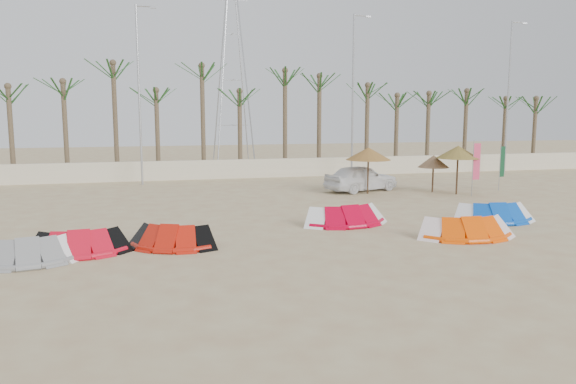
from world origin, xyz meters
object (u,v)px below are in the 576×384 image
object	(u,v)px
kite_red_left	(80,240)
parasol_left	(368,154)
parasol_mid	(458,152)
kite_red_right	(344,214)
kite_red_mid	(171,235)
kite_blue	(491,211)
car	(361,178)
kite_orange	(463,226)
kite_grey	(30,249)
parasol_right	(433,161)

from	to	relation	value
kite_red_left	parasol_left	size ratio (longest dim) A/B	1.24
parasol_left	parasol_mid	size ratio (longest dim) A/B	0.96
kite_red_right	kite_red_left	bearing A→B (deg)	-166.11
kite_red_mid	parasol_mid	distance (m)	18.30
parasol_mid	kite_red_left	bearing A→B (deg)	-155.12
kite_blue	car	distance (m)	9.91
kite_red_right	kite_blue	size ratio (longest dim) A/B	1.05
kite_red_mid	kite_orange	bearing A→B (deg)	-5.64
kite_red_mid	kite_orange	world-z (taller)	same
kite_red_right	parasol_left	xyz separation A→B (m)	(4.14, 7.69, 1.83)
kite_red_left	kite_orange	size ratio (longest dim) A/B	0.90
kite_red_mid	kite_orange	distance (m)	10.63
parasol_mid	parasol_left	bearing A→B (deg)	163.65
kite_blue	parasol_mid	bearing A→B (deg)	69.76
kite_blue	kite_red_left	bearing A→B (deg)	-174.63
kite_blue	kite_red_right	bearing A→B (deg)	171.26
kite_orange	parasol_mid	distance (m)	11.27
kite_grey	kite_red_mid	distance (m)	4.41
parasol_left	parasol_right	distance (m)	3.88
kite_blue	parasol_right	size ratio (longest dim) A/B	1.64
car	parasol_right	bearing A→B (deg)	-129.34
parasol_left	kite_red_right	bearing A→B (deg)	-118.27
parasol_mid	kite_red_mid	bearing A→B (deg)	-151.70
kite_red_right	parasol_left	bearing A→B (deg)	61.73
kite_red_right	parasol_mid	distance (m)	11.06
kite_red_right	car	world-z (taller)	car
kite_red_left	kite_red_right	size ratio (longest dim) A/B	0.88
kite_grey	kite_red_right	world-z (taller)	same
kite_blue	parasol_left	xyz separation A→B (m)	(-2.08, 8.65, 1.83)
kite_grey	parasol_right	xyz separation A→B (m)	(19.41, 10.65, 1.36)
kite_red_mid	kite_blue	size ratio (longest dim) A/B	0.97
kite_blue	parasol_mid	world-z (taller)	parasol_mid
parasol_right	car	xyz separation A→B (m)	(-3.83, 1.39, -1.00)
kite_orange	kite_grey	bearing A→B (deg)	179.72
kite_red_left	parasol_mid	distance (m)	20.96
car	kite_red_left	bearing A→B (deg)	108.86
kite_red_right	kite_blue	xyz separation A→B (m)	(6.21, -0.96, -0.00)
parasol_mid	parasol_right	world-z (taller)	parasol_mid
kite_red_right	kite_blue	distance (m)	6.29
kite_red_right	kite_orange	bearing A→B (deg)	-44.43
kite_blue	kite_grey	bearing A→B (deg)	-172.43
kite_grey	parasol_left	bearing A→B (deg)	35.22
kite_red_right	parasol_mid	bearing A→B (deg)	35.32
kite_red_right	parasol_right	bearing A→B (deg)	42.66
kite_blue	parasol_right	world-z (taller)	parasol_right
parasol_right	parasol_mid	bearing A→B (deg)	-48.98
kite_red_left	kite_red_mid	distance (m)	2.92
kite_grey	car	xyz separation A→B (m)	(15.57, 12.03, 0.35)
kite_blue	parasol_right	distance (m)	8.59
parasol_right	car	size ratio (longest dim) A/B	0.47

